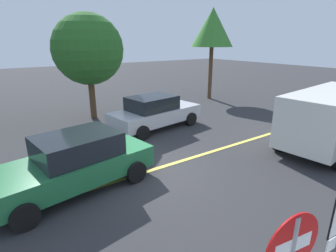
{
  "coord_description": "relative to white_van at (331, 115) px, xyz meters",
  "views": [
    {
      "loc": [
        -3.76,
        -6.57,
        3.98
      ],
      "look_at": [
        0.86,
        0.2,
        1.31
      ],
      "focal_mm": 28.08,
      "sensor_mm": 36.0,
      "label": 1
    }
  ],
  "objects": [
    {
      "name": "tree_right_verge",
      "position": [
        -6.18,
        9.11,
        2.28
      ],
      "size": [
        3.53,
        3.53,
        5.33
      ],
      "color": "#513823",
      "rests_on": "ground_plane"
    },
    {
      "name": "car_silver_far_lane",
      "position": [
        -4.36,
        5.77,
        -0.48
      ],
      "size": [
        4.63,
        2.52,
        1.55
      ],
      "color": "#B7BABF",
      "rests_on": "ground_plane"
    },
    {
      "name": "ground_plane",
      "position": [
        -6.81,
        2.13,
        -1.27
      ],
      "size": [
        80.0,
        80.0,
        0.0
      ],
      "primitive_type": "plane",
      "color": "#2D2D30"
    },
    {
      "name": "white_van",
      "position": [
        0.0,
        0.0,
        0.0
      ],
      "size": [
        5.4,
        2.75,
        2.2
      ],
      "color": "silver",
      "rests_on": "ground_plane"
    },
    {
      "name": "lane_marking_centre",
      "position": [
        -3.81,
        2.13,
        -1.26
      ],
      "size": [
        28.0,
        0.16,
        0.01
      ],
      "primitive_type": "cube",
      "color": "#E0D14C"
    },
    {
      "name": "tree_centre_verge",
      "position": [
        2.42,
        9.32,
        3.52
      ],
      "size": [
        2.8,
        2.8,
        6.07
      ],
      "color": "#513823",
      "rests_on": "ground_plane"
    },
    {
      "name": "car_green_approaching",
      "position": [
        -9.02,
        2.43,
        -0.48
      ],
      "size": [
        4.65,
        2.53,
        1.56
      ],
      "color": "#236B3D",
      "rests_on": "ground_plane"
    }
  ]
}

